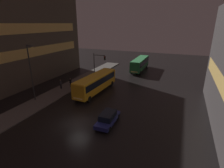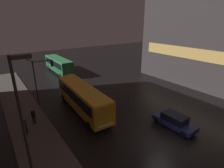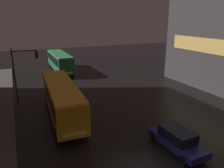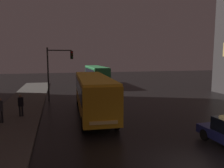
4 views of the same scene
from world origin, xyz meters
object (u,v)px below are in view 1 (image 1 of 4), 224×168
at_px(pedestrian_mid, 70,82).
at_px(car_taxi, 108,118).
at_px(traffic_light_main, 98,63).
at_px(street_lamp_sidewalk, 31,65).
at_px(pedestrian_near, 61,83).
at_px(bus_far, 140,63).
at_px(bus_near, 96,82).

bearing_deg(pedestrian_mid, car_taxi, 18.97).
distance_m(pedestrian_mid, traffic_light_main, 7.51).
distance_m(pedestrian_mid, street_lamp_sidewalk, 8.87).
distance_m(pedestrian_near, traffic_light_main, 9.27).
bearing_deg(pedestrian_mid, pedestrian_near, -70.38).
height_order(bus_far, traffic_light_main, traffic_light_main).
distance_m(traffic_light_main, street_lamp_sidewalk, 14.57).
bearing_deg(car_taxi, traffic_light_main, -61.42).
height_order(pedestrian_near, pedestrian_mid, pedestrian_near).
height_order(car_taxi, street_lamp_sidewalk, street_lamp_sidewalk).
distance_m(car_taxi, pedestrian_mid, 15.14).
height_order(bus_near, street_lamp_sidewalk, street_lamp_sidewalk).
bearing_deg(traffic_light_main, pedestrian_mid, -114.47).
bearing_deg(traffic_light_main, street_lamp_sidewalk, -108.08).
height_order(car_taxi, traffic_light_main, traffic_light_main).
bearing_deg(bus_far, bus_near, 79.07).
height_order(car_taxi, pedestrian_mid, pedestrian_mid).
xyz_separation_m(car_taxi, pedestrian_near, (-13.15, 7.69, 0.45)).
xyz_separation_m(bus_near, pedestrian_mid, (-5.77, 0.26, -0.80)).
distance_m(bus_far, pedestrian_mid, 20.35).
distance_m(car_taxi, traffic_light_main, 18.33).
relative_size(bus_far, pedestrian_near, 6.04).
relative_size(bus_far, pedestrian_mid, 6.31).
xyz_separation_m(bus_near, street_lamp_sidewalk, (-7.35, -7.10, 3.90)).
bearing_deg(bus_far, pedestrian_near, 61.95).
distance_m(bus_near, bus_far, 18.66).
bearing_deg(street_lamp_sidewalk, pedestrian_mid, 77.85).
xyz_separation_m(bus_far, street_lamp_sidewalk, (-10.91, -25.42, 3.90)).
relative_size(traffic_light_main, street_lamp_sidewalk, 0.66).
height_order(bus_near, traffic_light_main, traffic_light_main).
bearing_deg(bus_far, pedestrian_mid, 62.76).
bearing_deg(car_taxi, bus_far, -86.13).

